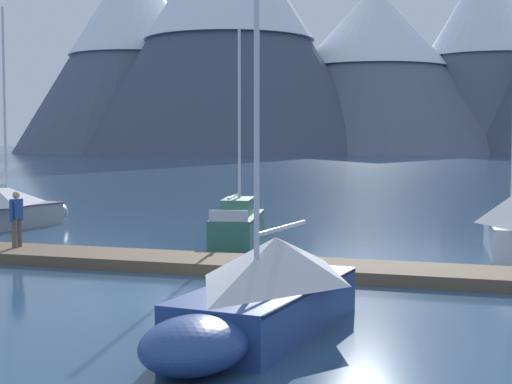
# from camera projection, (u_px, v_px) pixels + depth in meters

# --- Properties ---
(ground_plane) EXTENTS (700.00, 700.00, 0.00)m
(ground_plane) POSITION_uv_depth(u_px,v_px,m) (188.00, 300.00, 17.22)
(ground_plane) COLOR #2D4C6B
(mountain_west_summit) EXTENTS (64.06, 64.06, 53.18)m
(mountain_west_summit) POSITION_uv_depth(u_px,v_px,m) (135.00, 46.00, 205.86)
(mountain_west_summit) COLOR #4C566B
(mountain_west_summit) RESTS_ON ground
(mountain_central_massif) EXTENTS (74.48, 74.48, 60.53)m
(mountain_central_massif) POSITION_uv_depth(u_px,v_px,m) (229.00, 23.00, 191.93)
(mountain_central_massif) COLOR #424C60
(mountain_central_massif) RESTS_ON ground
(mountain_shoulder_ridge) EXTENTS (76.02, 76.02, 43.54)m
(mountain_shoulder_ridge) POSITION_uv_depth(u_px,v_px,m) (374.00, 64.00, 202.96)
(mountain_shoulder_ridge) COLOR slate
(mountain_shoulder_ridge) RESTS_ON ground
(mountain_east_summit) EXTENTS (59.04, 59.04, 52.86)m
(mountain_east_summit) POSITION_uv_depth(u_px,v_px,m) (489.00, 45.00, 202.81)
(mountain_east_summit) COLOR #4C566B
(mountain_east_summit) RESTS_ON ground
(dock) EXTENTS (29.10, 3.91, 0.30)m
(dock) POSITION_uv_depth(u_px,v_px,m) (238.00, 265.00, 21.08)
(dock) COLOR brown
(dock) RESTS_ON ground
(sailboat_mid_dock_port) EXTENTS (2.04, 5.53, 7.34)m
(sailboat_mid_dock_port) POSITION_uv_depth(u_px,v_px,m) (239.00, 223.00, 27.03)
(sailboat_mid_dock_port) COLOR #336B56
(sailboat_mid_dock_port) RESTS_ON ground
(sailboat_mid_dock_starboard) EXTENTS (2.84, 6.50, 6.47)m
(sailboat_mid_dock_starboard) POSITION_uv_depth(u_px,v_px,m) (262.00, 292.00, 14.04)
(sailboat_mid_dock_starboard) COLOR navy
(sailboat_mid_dock_starboard) RESTS_ON ground
(sailboat_far_berth) EXTENTS (1.82, 6.05, 8.35)m
(sailboat_far_berth) POSITION_uv_depth(u_px,v_px,m) (512.00, 225.00, 24.08)
(sailboat_far_berth) COLOR white
(sailboat_far_berth) RESTS_ON ground
(person_on_dock) EXTENTS (0.25, 0.59, 1.69)m
(person_on_dock) POSITION_uv_depth(u_px,v_px,m) (16.00, 215.00, 23.38)
(person_on_dock) COLOR brown
(person_on_dock) RESTS_ON dock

